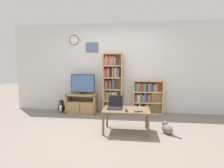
{
  "coord_description": "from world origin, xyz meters",
  "views": [
    {
      "loc": [
        0.49,
        -3.35,
        1.38
      ],
      "look_at": [
        -0.06,
        0.97,
        0.91
      ],
      "focal_mm": 28.0,
      "sensor_mm": 36.0,
      "label": 1
    }
  ],
  "objects_px": {
    "coffee_table": "(126,112)",
    "remote_far_from_laptop": "(126,111)",
    "television": "(83,84)",
    "cat": "(167,128)",
    "tv_stand": "(82,103)",
    "remote_near_laptop": "(138,111)",
    "penguin_figurine": "(61,107)",
    "bookshelf_tall": "(112,84)",
    "laptop": "(115,105)",
    "bookshelf_short": "(146,97)"
  },
  "relations": [
    {
      "from": "coffee_table",
      "to": "cat",
      "type": "bearing_deg",
      "value": 1.47
    },
    {
      "from": "bookshelf_tall",
      "to": "cat",
      "type": "bearing_deg",
      "value": -47.37
    },
    {
      "from": "laptop",
      "to": "remote_near_laptop",
      "type": "height_order",
      "value": "laptop"
    },
    {
      "from": "cat",
      "to": "bookshelf_tall",
      "type": "bearing_deg",
      "value": 104.43
    },
    {
      "from": "remote_far_from_laptop",
      "to": "remote_near_laptop",
      "type": "bearing_deg",
      "value": -14.15
    },
    {
      "from": "coffee_table",
      "to": "remote_far_from_laptop",
      "type": "distance_m",
      "value": 0.16
    },
    {
      "from": "bookshelf_short",
      "to": "cat",
      "type": "height_order",
      "value": "bookshelf_short"
    },
    {
      "from": "remote_near_laptop",
      "to": "remote_far_from_laptop",
      "type": "bearing_deg",
      "value": -116.28
    },
    {
      "from": "bookshelf_short",
      "to": "television",
      "type": "bearing_deg",
      "value": -176.67
    },
    {
      "from": "tv_stand",
      "to": "remote_far_from_laptop",
      "type": "distance_m",
      "value": 2.0
    },
    {
      "from": "bookshelf_tall",
      "to": "laptop",
      "type": "height_order",
      "value": "bookshelf_tall"
    },
    {
      "from": "bookshelf_short",
      "to": "laptop",
      "type": "relative_size",
      "value": 3.06
    },
    {
      "from": "television",
      "to": "remote_far_from_laptop",
      "type": "relative_size",
      "value": 4.19
    },
    {
      "from": "remote_near_laptop",
      "to": "remote_far_from_laptop",
      "type": "distance_m",
      "value": 0.24
    },
    {
      "from": "tv_stand",
      "to": "remote_far_from_laptop",
      "type": "xyz_separation_m",
      "value": [
        1.35,
        -1.46,
        0.21
      ]
    },
    {
      "from": "bookshelf_short",
      "to": "remote_near_laptop",
      "type": "xyz_separation_m",
      "value": [
        -0.25,
        -1.64,
        0.0
      ]
    },
    {
      "from": "television",
      "to": "bookshelf_short",
      "type": "xyz_separation_m",
      "value": [
        1.82,
        0.11,
        -0.35
      ]
    },
    {
      "from": "television",
      "to": "penguin_figurine",
      "type": "height_order",
      "value": "television"
    },
    {
      "from": "tv_stand",
      "to": "coffee_table",
      "type": "bearing_deg",
      "value": -44.52
    },
    {
      "from": "television",
      "to": "remote_far_from_laptop",
      "type": "bearing_deg",
      "value": -48.52
    },
    {
      "from": "coffee_table",
      "to": "laptop",
      "type": "height_order",
      "value": "laptop"
    },
    {
      "from": "television",
      "to": "coffee_table",
      "type": "bearing_deg",
      "value": -45.83
    },
    {
      "from": "bookshelf_tall",
      "to": "television",
      "type": "bearing_deg",
      "value": -174.23
    },
    {
      "from": "laptop",
      "to": "cat",
      "type": "height_order",
      "value": "laptop"
    },
    {
      "from": "remote_near_laptop",
      "to": "cat",
      "type": "relative_size",
      "value": 0.4
    },
    {
      "from": "remote_far_from_laptop",
      "to": "bookshelf_short",
      "type": "bearing_deg",
      "value": 66.73
    },
    {
      "from": "remote_near_laptop",
      "to": "penguin_figurine",
      "type": "height_order",
      "value": "remote_near_laptop"
    },
    {
      "from": "cat",
      "to": "coffee_table",
      "type": "bearing_deg",
      "value": 153.28
    },
    {
      "from": "remote_near_laptop",
      "to": "coffee_table",
      "type": "bearing_deg",
      "value": -144.6
    },
    {
      "from": "remote_near_laptop",
      "to": "remote_far_from_laptop",
      "type": "height_order",
      "value": "same"
    },
    {
      "from": "remote_far_from_laptop",
      "to": "penguin_figurine",
      "type": "height_order",
      "value": "remote_far_from_laptop"
    },
    {
      "from": "laptop",
      "to": "tv_stand",
      "type": "bearing_deg",
      "value": 131.75
    },
    {
      "from": "remote_near_laptop",
      "to": "bookshelf_short",
      "type": "bearing_deg",
      "value": 152.7
    },
    {
      "from": "penguin_figurine",
      "to": "television",
      "type": "bearing_deg",
      "value": 7.67
    },
    {
      "from": "remote_far_from_laptop",
      "to": "laptop",
      "type": "bearing_deg",
      "value": 132.37
    },
    {
      "from": "bookshelf_tall",
      "to": "laptop",
      "type": "relative_size",
      "value": 5.49
    },
    {
      "from": "cat",
      "to": "bookshelf_short",
      "type": "bearing_deg",
      "value": 74.66
    },
    {
      "from": "coffee_table",
      "to": "tv_stand",
      "type": "bearing_deg",
      "value": 135.48
    },
    {
      "from": "tv_stand",
      "to": "cat",
      "type": "bearing_deg",
      "value": -30.82
    },
    {
      "from": "bookshelf_short",
      "to": "cat",
      "type": "xyz_separation_m",
      "value": [
        0.33,
        -1.44,
        -0.38
      ]
    },
    {
      "from": "television",
      "to": "remote_near_laptop",
      "type": "height_order",
      "value": "television"
    },
    {
      "from": "tv_stand",
      "to": "bookshelf_short",
      "type": "distance_m",
      "value": 1.86
    },
    {
      "from": "cat",
      "to": "penguin_figurine",
      "type": "relative_size",
      "value": 1.11
    },
    {
      "from": "tv_stand",
      "to": "remote_near_laptop",
      "type": "xyz_separation_m",
      "value": [
        1.58,
        -1.5,
        0.21
      ]
    },
    {
      "from": "cat",
      "to": "remote_far_from_laptop",
      "type": "bearing_deg",
      "value": 163.59
    },
    {
      "from": "television",
      "to": "coffee_table",
      "type": "height_order",
      "value": "television"
    },
    {
      "from": "tv_stand",
      "to": "penguin_figurine",
      "type": "bearing_deg",
      "value": -175.72
    },
    {
      "from": "bookshelf_tall",
      "to": "remote_near_laptop",
      "type": "bearing_deg",
      "value": -65.95
    },
    {
      "from": "bookshelf_short",
      "to": "coffee_table",
      "type": "bearing_deg",
      "value": -108.99
    },
    {
      "from": "cat",
      "to": "penguin_figurine",
      "type": "distance_m",
      "value": 3.05
    }
  ]
}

